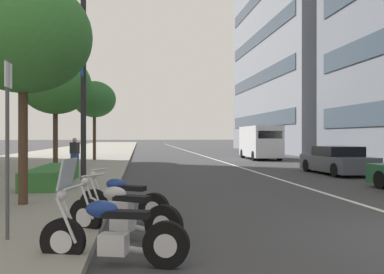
# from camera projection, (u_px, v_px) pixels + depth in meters

# --- Properties ---
(sidewalk_right_plaza) EXTENTS (160.00, 10.96, 0.15)m
(sidewalk_right_plaza) POSITION_uv_depth(u_px,v_px,m) (66.00, 156.00, 34.98)
(sidewalk_right_plaza) COLOR gray
(sidewalk_right_plaza) RESTS_ON ground
(lane_centre_stripe) EXTENTS (110.00, 0.16, 0.01)m
(lane_centre_stripe) POSITION_uv_depth(u_px,v_px,m) (197.00, 154.00, 41.45)
(lane_centre_stripe) COLOR silver
(lane_centre_stripe) RESTS_ON ground
(motorcycle_second_in_row) EXTENTS (0.78, 2.08, 1.48)m
(motorcycle_second_in_row) POSITION_uv_depth(u_px,v_px,m) (111.00, 234.00, 5.68)
(motorcycle_second_in_row) COLOR black
(motorcycle_second_in_row) RESTS_ON ground
(motorcycle_under_tarp) EXTENTS (1.31, 1.98, 1.11)m
(motorcycle_under_tarp) POSITION_uv_depth(u_px,v_px,m) (122.00, 215.00, 7.07)
(motorcycle_under_tarp) COLOR black
(motorcycle_under_tarp) RESTS_ON ground
(motorcycle_far_end_row) EXTENTS (1.17, 1.89, 1.11)m
(motorcycle_far_end_row) POSITION_uv_depth(u_px,v_px,m) (122.00, 202.00, 8.50)
(motorcycle_far_end_row) COLOR black
(motorcycle_far_end_row) RESTS_ON ground
(car_mid_block_traffic) EXTENTS (4.42, 1.98, 1.31)m
(car_mid_block_traffic) POSITION_uv_depth(u_px,v_px,m) (337.00, 161.00, 19.46)
(car_mid_block_traffic) COLOR #4C515B
(car_mid_block_traffic) RESTS_ON ground
(delivery_van_ahead) EXTENTS (5.69, 2.30, 2.56)m
(delivery_van_ahead) POSITION_uv_depth(u_px,v_px,m) (260.00, 142.00, 31.96)
(delivery_van_ahead) COLOR silver
(delivery_van_ahead) RESTS_ON ground
(parking_sign_by_curb) EXTENTS (0.32, 0.06, 2.86)m
(parking_sign_by_curb) POSITION_uv_depth(u_px,v_px,m) (8.00, 132.00, 6.53)
(parking_sign_by_curb) COLOR #47494C
(parking_sign_by_curb) RESTS_ON sidewalk_right_plaza
(street_lamp_with_banners) EXTENTS (1.26, 2.22, 8.14)m
(street_lamp_with_banners) POSITION_uv_depth(u_px,v_px,m) (93.00, 42.00, 13.84)
(street_lamp_with_banners) COLOR #232326
(street_lamp_with_banners) RESTS_ON sidewalk_right_plaza
(clipped_hedge_bed) EXTENTS (4.73, 1.10, 0.57)m
(clipped_hedge_bed) POSITION_uv_depth(u_px,v_px,m) (53.00, 175.00, 14.15)
(clipped_hedge_bed) COLOR #337033
(clipped_hedge_bed) RESTS_ON sidewalk_right_plaza
(street_tree_by_lamp_post) EXTENTS (3.28, 3.28, 5.47)m
(street_tree_by_lamp_post) POSITION_uv_depth(u_px,v_px,m) (23.00, 36.00, 9.91)
(street_tree_by_lamp_post) COLOR #473323
(street_tree_by_lamp_post) RESTS_ON sidewalk_right_plaza
(street_tree_far_plaza) EXTENTS (3.27, 3.27, 5.44)m
(street_tree_far_plaza) POSITION_uv_depth(u_px,v_px,m) (55.00, 84.00, 19.04)
(street_tree_far_plaza) COLOR #473323
(street_tree_far_plaza) RESTS_ON sidewalk_right_plaza
(street_tree_mid_sidewalk) EXTENTS (2.97, 2.97, 5.48)m
(street_tree_mid_sidewalk) POSITION_uv_depth(u_px,v_px,m) (94.00, 100.00, 28.70)
(street_tree_mid_sidewalk) COLOR #473323
(street_tree_mid_sidewalk) RESTS_ON sidewalk_right_plaza
(pedestrian_on_plaza) EXTENTS (0.41, 0.47, 1.56)m
(pedestrian_on_plaza) POSITION_uv_depth(u_px,v_px,m) (75.00, 154.00, 19.92)
(pedestrian_on_plaza) COLOR #33478C
(pedestrian_on_plaza) RESTS_ON sidewalk_right_plaza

